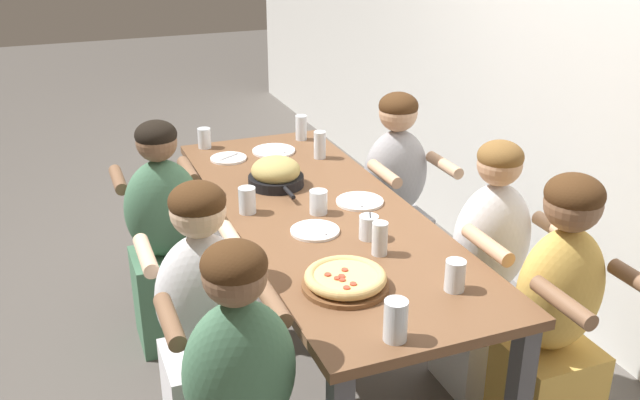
{
  "coord_description": "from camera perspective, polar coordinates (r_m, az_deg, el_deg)",
  "views": [
    {
      "loc": [
        2.69,
        -1.06,
        2.09
      ],
      "look_at": [
        0.0,
        0.0,
        0.85
      ],
      "focal_mm": 40.0,
      "sensor_mm": 36.0,
      "label": 1
    }
  ],
  "objects": [
    {
      "name": "diner_near_midleft",
      "position": [
        3.54,
        -12.21,
        -3.54
      ],
      "size": [
        0.51,
        0.4,
        1.15
      ],
      "rotation": [
        0.0,
        0.0,
        1.57
      ],
      "color": "#477556",
      "rests_on": "ground"
    },
    {
      "name": "drinking_glass_c",
      "position": [
        2.27,
        6.06,
        -9.74
      ],
      "size": [
        0.08,
        0.08,
        0.14
      ],
      "color": "silver",
      "rests_on": "dining_table"
    },
    {
      "name": "empty_plate_c",
      "position": [
        3.81,
        -7.33,
        3.33
      ],
      "size": [
        0.19,
        0.19,
        0.02
      ],
      "color": "white",
      "rests_on": "dining_table"
    },
    {
      "name": "empty_plate_d",
      "position": [
        3.9,
        -3.72,
        3.95
      ],
      "size": [
        0.23,
        0.23,
        0.02
      ],
      "color": "white",
      "rests_on": "dining_table"
    },
    {
      "name": "drinking_glass_d",
      "position": [
        3.78,
        -0.02,
        4.33
      ],
      "size": [
        0.06,
        0.06,
        0.15
      ],
      "color": "silver",
      "rests_on": "dining_table"
    },
    {
      "name": "cocktail_glass_blue",
      "position": [
        2.9,
        3.92,
        -2.27
      ],
      "size": [
        0.08,
        0.08,
        0.12
      ],
      "color": "silver",
      "rests_on": "dining_table"
    },
    {
      "name": "diner_far_midright",
      "position": [
        3.22,
        13.29,
        -6.28
      ],
      "size": [
        0.51,
        0.4,
        1.18
      ],
      "rotation": [
        0.0,
        0.0,
        -1.57
      ],
      "color": "silver",
      "rests_on": "ground"
    },
    {
      "name": "drinking_glass_e",
      "position": [
        2.77,
        4.8,
        -3.2
      ],
      "size": [
        0.06,
        0.06,
        0.13
      ],
      "color": "silver",
      "rests_on": "dining_table"
    },
    {
      "name": "drinking_glass_b",
      "position": [
        4.08,
        -1.52,
        5.81
      ],
      "size": [
        0.07,
        0.07,
        0.14
      ],
      "color": "silver",
      "rests_on": "dining_table"
    },
    {
      "name": "ground_plane",
      "position": [
        3.56,
        0.0,
        -12.64
      ],
      "size": [
        18.0,
        18.0,
        0.0
      ],
      "primitive_type": "plane",
      "color": "#514C47",
      "rests_on": "ground"
    },
    {
      "name": "empty_plate_a",
      "position": [
        2.96,
        -0.41,
        -2.47
      ],
      "size": [
        0.21,
        0.21,
        0.02
      ],
      "color": "white",
      "rests_on": "dining_table"
    },
    {
      "name": "diner_near_midright",
      "position": [
        2.78,
        -9.03,
        -10.78
      ],
      "size": [
        0.51,
        0.4,
        1.18
      ],
      "rotation": [
        0.0,
        0.0,
        1.57
      ],
      "color": "silver",
      "rests_on": "ground"
    },
    {
      "name": "restaurant_back_panel",
      "position": [
        3.65,
        20.94,
        14.06
      ],
      "size": [
        10.0,
        0.06,
        3.2
      ],
      "primitive_type": "cube",
      "color": "silver",
      "rests_on": "ground"
    },
    {
      "name": "empty_plate_b",
      "position": [
        3.25,
        3.2,
        -0.11
      ],
      "size": [
        0.22,
        0.22,
        0.02
      ],
      "color": "white",
      "rests_on": "dining_table"
    },
    {
      "name": "drinking_glass_h",
      "position": [
        4.0,
        -9.24,
        4.91
      ],
      "size": [
        0.07,
        0.07,
        0.11
      ],
      "color": "silver",
      "rests_on": "dining_table"
    },
    {
      "name": "diner_far_midleft",
      "position": [
        3.91,
        5.98,
        -0.32
      ],
      "size": [
        0.51,
        0.4,
        1.16
      ],
      "rotation": [
        0.0,
        0.0,
        -1.57
      ],
      "color": "#99999E",
      "rests_on": "ground"
    },
    {
      "name": "pizza_board_main",
      "position": [
        2.55,
        2.04,
        -6.39
      ],
      "size": [
        0.31,
        0.31,
        0.06
      ],
      "color": "brown",
      "rests_on": "dining_table"
    },
    {
      "name": "diner_far_right",
      "position": [
        2.91,
        18.27,
        -9.84
      ],
      "size": [
        0.51,
        0.4,
        1.19
      ],
      "rotation": [
        0.0,
        0.0,
        -1.57
      ],
      "color": "gold",
      "rests_on": "ground"
    },
    {
      "name": "drinking_glass_a",
      "position": [
        3.12,
        -0.13,
        -0.27
      ],
      "size": [
        0.08,
        0.08,
        0.11
      ],
      "color": "silver",
      "rests_on": "dining_table"
    },
    {
      "name": "dining_table",
      "position": [
        3.2,
        0.0,
        -2.28
      ],
      "size": [
        2.22,
        0.81,
        0.8
      ],
      "color": "brown",
      "rests_on": "ground"
    },
    {
      "name": "skillet_bowl",
      "position": [
        3.42,
        -3.55,
        2.11
      ],
      "size": [
        0.39,
        0.27,
        0.14
      ],
      "color": "black",
      "rests_on": "dining_table"
    },
    {
      "name": "drinking_glass_g",
      "position": [
        3.14,
        -5.84,
        -0.12
      ],
      "size": [
        0.08,
        0.08,
        0.12
      ],
      "color": "silver",
      "rests_on": "dining_table"
    },
    {
      "name": "drinking_glass_f",
      "position": [
        2.56,
        10.75,
        -5.96
      ],
      "size": [
        0.07,
        0.07,
        0.11
      ],
      "color": "silver",
      "rests_on": "dining_table"
    }
  ]
}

